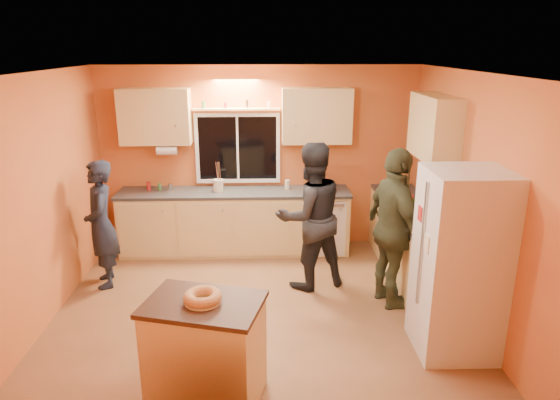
{
  "coord_description": "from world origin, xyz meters",
  "views": [
    {
      "loc": [
        0.07,
        -5.01,
        2.86
      ],
      "look_at": [
        0.25,
        0.4,
        1.17
      ],
      "focal_mm": 32.0,
      "sensor_mm": 36.0,
      "label": 1
    }
  ],
  "objects_px": {
    "island": "(205,350)",
    "person_right": "(394,229)",
    "person_center": "(310,217)",
    "refrigerator": "(460,264)",
    "person_left": "(101,225)"
  },
  "relations": [
    {
      "from": "island",
      "to": "person_center",
      "type": "bearing_deg",
      "value": 77.82
    },
    {
      "from": "person_center",
      "to": "island",
      "type": "bearing_deg",
      "value": 41.76
    },
    {
      "from": "refrigerator",
      "to": "person_center",
      "type": "relative_size",
      "value": 1.0
    },
    {
      "from": "refrigerator",
      "to": "person_center",
      "type": "xyz_separation_m",
      "value": [
        -1.27,
        1.39,
        -0.0
      ]
    },
    {
      "from": "island",
      "to": "person_right",
      "type": "bearing_deg",
      "value": 53.64
    },
    {
      "from": "person_center",
      "to": "refrigerator",
      "type": "bearing_deg",
      "value": 111.32
    },
    {
      "from": "refrigerator",
      "to": "island",
      "type": "xyz_separation_m",
      "value": [
        -2.32,
        -0.64,
        -0.44
      ]
    },
    {
      "from": "island",
      "to": "person_center",
      "type": "xyz_separation_m",
      "value": [
        1.04,
        2.04,
        0.44
      ]
    },
    {
      "from": "island",
      "to": "person_left",
      "type": "xyz_separation_m",
      "value": [
        -1.47,
        2.15,
        0.33
      ]
    },
    {
      "from": "refrigerator",
      "to": "island",
      "type": "distance_m",
      "value": 2.45
    },
    {
      "from": "person_left",
      "to": "person_center",
      "type": "xyz_separation_m",
      "value": [
        2.52,
        -0.11,
        0.11
      ]
    },
    {
      "from": "island",
      "to": "person_center",
      "type": "height_order",
      "value": "person_center"
    },
    {
      "from": "refrigerator",
      "to": "person_right",
      "type": "distance_m",
      "value": 0.98
    },
    {
      "from": "island",
      "to": "person_center",
      "type": "relative_size",
      "value": 0.59
    },
    {
      "from": "person_right",
      "to": "refrigerator",
      "type": "bearing_deg",
      "value": -170.12
    }
  ]
}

